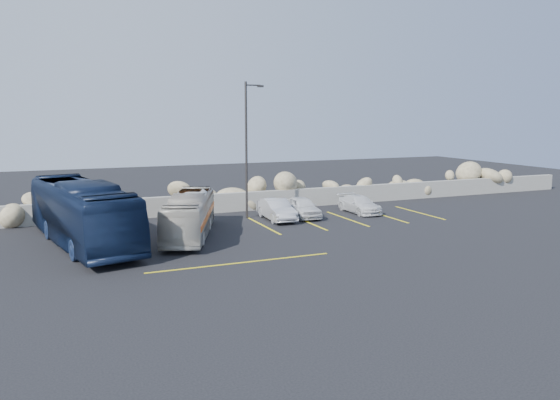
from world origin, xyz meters
name	(u,v)px	position (x,y,z in m)	size (l,w,h in m)	color
ground	(266,262)	(0.00, 0.00, 0.00)	(90.00, 90.00, 0.00)	black
seawall	(195,205)	(0.00, 12.00, 0.60)	(60.00, 0.40, 1.20)	gray
riprap_pile	(191,191)	(0.00, 13.20, 1.30)	(54.00, 2.80, 2.60)	#998964
parking_lines	(308,228)	(4.64, 5.57, 0.01)	(18.16, 9.36, 0.01)	yellow
lamppost	(247,146)	(2.56, 9.50, 4.30)	(1.14, 0.18, 8.00)	#322E2C
vintage_bus	(189,215)	(-1.80, 5.96, 1.10)	(1.84, 7.87, 2.19)	beige
tour_coach	(82,213)	(-6.88, 6.22, 1.52)	(2.55, 10.88, 3.03)	#101D38
car_a	(302,207)	(5.70, 8.55, 0.61)	(1.44, 3.58, 1.22)	silver
car_b	(277,209)	(3.93, 8.32, 0.62)	(1.31, 3.75, 1.24)	#BBBBC0
car_c	(359,204)	(9.65, 8.53, 0.53)	(1.50, 3.69, 1.07)	silver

